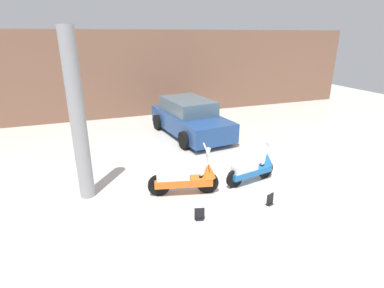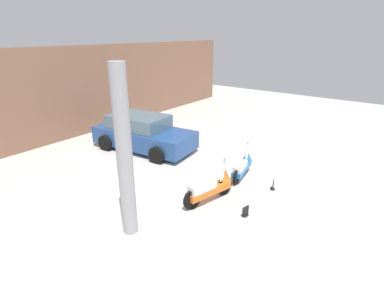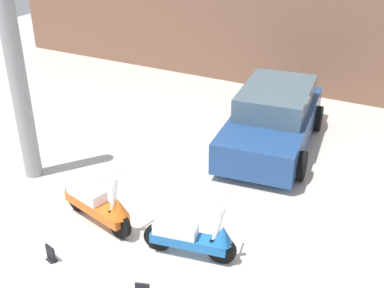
{
  "view_description": "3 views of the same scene",
  "coord_description": "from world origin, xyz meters",
  "px_view_note": "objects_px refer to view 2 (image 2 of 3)",
  "views": [
    {
      "loc": [
        -3.32,
        -4.75,
        3.47
      ],
      "look_at": [
        -0.66,
        2.5,
        0.62
      ],
      "focal_mm": 28.0,
      "sensor_mm": 36.0,
      "label": 1
    },
    {
      "loc": [
        -7.07,
        -2.72,
        4.14
      ],
      "look_at": [
        -0.31,
        2.4,
        0.95
      ],
      "focal_mm": 28.0,
      "sensor_mm": 36.0,
      "label": 2
    },
    {
      "loc": [
        3.04,
        -4.03,
        4.89
      ],
      "look_at": [
        -0.45,
        2.61,
        0.98
      ],
      "focal_mm": 45.0,
      "sensor_mm": 36.0,
      "label": 3
    }
  ],
  "objects_px": {
    "car_rear_left": "(143,133)",
    "placard_near_right_scooter": "(273,186)",
    "scooter_front_left": "(211,186)",
    "support_column_side": "(124,155)",
    "placard_near_left_scooter": "(245,212)",
    "scooter_front_right": "(243,165)"
  },
  "relations": [
    {
      "from": "scooter_front_left",
      "to": "support_column_side",
      "type": "xyz_separation_m",
      "value": [
        -2.15,
        0.69,
        1.42
      ]
    },
    {
      "from": "scooter_front_left",
      "to": "car_rear_left",
      "type": "bearing_deg",
      "value": 83.07
    },
    {
      "from": "scooter_front_left",
      "to": "placard_near_left_scooter",
      "type": "relative_size",
      "value": 6.13
    },
    {
      "from": "scooter_front_right",
      "to": "placard_near_right_scooter",
      "type": "xyz_separation_m",
      "value": [
        -0.21,
        -1.08,
        -0.24
      ]
    },
    {
      "from": "scooter_front_left",
      "to": "car_rear_left",
      "type": "xyz_separation_m",
      "value": [
        1.54,
        4.07,
        0.21
      ]
    },
    {
      "from": "support_column_side",
      "to": "car_rear_left",
      "type": "bearing_deg",
      "value": 42.49
    },
    {
      "from": "placard_near_left_scooter",
      "to": "placard_near_right_scooter",
      "type": "xyz_separation_m",
      "value": [
        1.63,
        -0.0,
        0.0
      ]
    },
    {
      "from": "scooter_front_left",
      "to": "car_rear_left",
      "type": "distance_m",
      "value": 4.36
    },
    {
      "from": "scooter_front_right",
      "to": "placard_near_right_scooter",
      "type": "height_order",
      "value": "scooter_front_right"
    },
    {
      "from": "scooter_front_right",
      "to": "placard_near_right_scooter",
      "type": "relative_size",
      "value": 5.53
    },
    {
      "from": "car_rear_left",
      "to": "placard_near_right_scooter",
      "type": "bearing_deg",
      "value": -7.17
    },
    {
      "from": "placard_near_right_scooter",
      "to": "support_column_side",
      "type": "height_order",
      "value": "support_column_side"
    },
    {
      "from": "placard_near_left_scooter",
      "to": "placard_near_right_scooter",
      "type": "distance_m",
      "value": 1.63
    },
    {
      "from": "scooter_front_left",
      "to": "car_rear_left",
      "type": "height_order",
      "value": "car_rear_left"
    },
    {
      "from": "scooter_front_right",
      "to": "car_rear_left",
      "type": "relative_size",
      "value": 0.36
    },
    {
      "from": "scooter_front_right",
      "to": "support_column_side",
      "type": "bearing_deg",
      "value": 159.42
    },
    {
      "from": "scooter_front_left",
      "to": "placard_near_left_scooter",
      "type": "height_order",
      "value": "scooter_front_left"
    },
    {
      "from": "support_column_side",
      "to": "placard_near_right_scooter",
      "type": "bearing_deg",
      "value": -25.61
    },
    {
      "from": "scooter_front_right",
      "to": "support_column_side",
      "type": "xyz_separation_m",
      "value": [
        -3.88,
        0.68,
        1.46
      ]
    },
    {
      "from": "car_rear_left",
      "to": "placard_near_right_scooter",
      "type": "xyz_separation_m",
      "value": [
        -0.02,
        -5.14,
        -0.5
      ]
    },
    {
      "from": "scooter_front_right",
      "to": "support_column_side",
      "type": "height_order",
      "value": "support_column_side"
    },
    {
      "from": "placard_near_right_scooter",
      "to": "support_column_side",
      "type": "bearing_deg",
      "value": 154.39
    }
  ]
}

